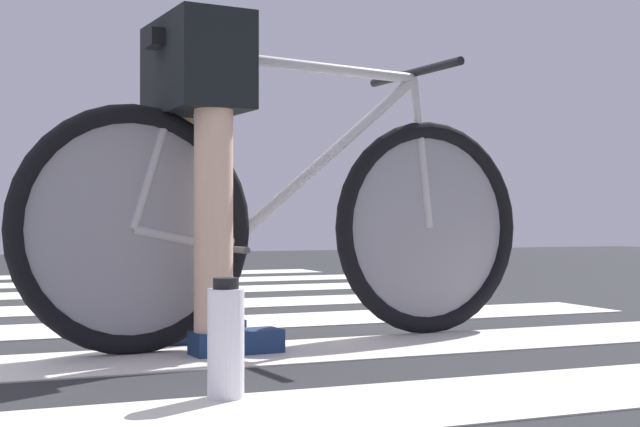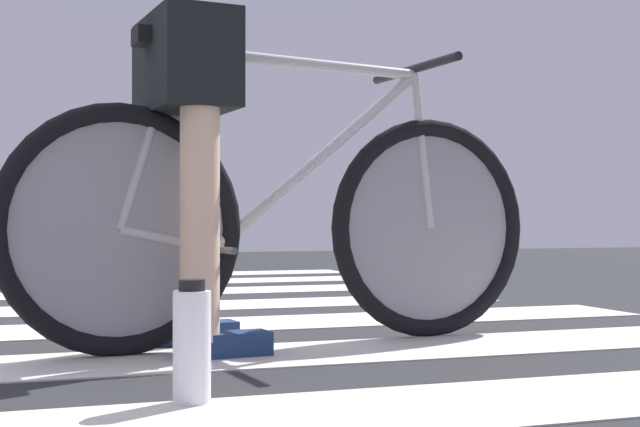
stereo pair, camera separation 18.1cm
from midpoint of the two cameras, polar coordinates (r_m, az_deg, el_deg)
name	(u,v)px [view 1 (the left image)]	position (r m, az deg, el deg)	size (l,w,h in m)	color
bicycle_1_of_2	(292,220)	(2.77, -3.52, -0.38)	(1.73, 0.52, 0.93)	black
cyclist_1_of_2	(198,136)	(2.66, -9.64, 4.92)	(0.35, 0.43, 0.98)	beige
water_bottle	(226,341)	(1.93, -8.60, -8.16)	(0.08, 0.08, 0.26)	white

